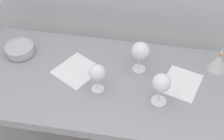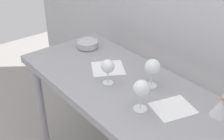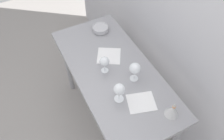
{
  "view_description": "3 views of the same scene",
  "coord_description": "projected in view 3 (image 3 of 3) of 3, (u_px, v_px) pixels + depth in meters",
  "views": [
    {
      "loc": [
        0.22,
        -1.09,
        2.07
      ],
      "look_at": [
        0.03,
        -0.0,
        0.97
      ],
      "focal_mm": 50.5,
      "sensor_mm": 36.0,
      "label": 1
    },
    {
      "loc": [
        1.08,
        -0.95,
        1.82
      ],
      "look_at": [
        -0.04,
        -0.03,
        0.97
      ],
      "focal_mm": 45.17,
      "sensor_mm": 36.0,
      "label": 2
    },
    {
      "loc": [
        1.07,
        -0.57,
        2.37
      ],
      "look_at": [
        0.02,
        -0.03,
        0.94
      ],
      "focal_mm": 35.98,
      "sensor_mm": 36.0,
      "label": 3
    }
  ],
  "objects": [
    {
      "name": "ground_plane",
      "position": [
        113.0,
        119.0,
        2.6
      ],
      "size": [
        6.0,
        6.0,
        0.0
      ],
      "primitive_type": "plane",
      "color": "#99948F"
    },
    {
      "name": "steel_counter",
      "position": [
        113.0,
        78.0,
        1.99
      ],
      "size": [
        1.4,
        0.65,
        0.9
      ],
      "color": "gray",
      "rests_on": "ground_plane"
    },
    {
      "name": "wine_glass_near_center",
      "position": [
        104.0,
        62.0,
        1.82
      ],
      "size": [
        0.08,
        0.08,
        0.16
      ],
      "color": "white",
      "rests_on": "steel_counter"
    },
    {
      "name": "decanter_funnel",
      "position": [
        173.0,
        111.0,
        1.6
      ],
      "size": [
        0.1,
        0.1,
        0.14
      ],
      "color": "silver",
      "rests_on": "steel_counter"
    },
    {
      "name": "tasting_bowl",
      "position": [
        101.0,
        29.0,
        2.2
      ],
      "size": [
        0.16,
        0.16,
        0.05
      ],
      "color": "#4C4C4C",
      "rests_on": "steel_counter"
    },
    {
      "name": "wine_glass_far_right",
      "position": [
        135.0,
        69.0,
        1.75
      ],
      "size": [
        0.09,
        0.09,
        0.17
      ],
      "color": "white",
      "rests_on": "steel_counter"
    },
    {
      "name": "back_wall",
      "position": [
        170.0,
        15.0,
        1.74
      ],
      "size": [
        3.8,
        0.04,
        2.6
      ],
      "primitive_type": "cube",
      "color": "#B5B5BA",
      "rests_on": "ground_plane"
    },
    {
      "name": "wine_glass_near_right",
      "position": [
        119.0,
        90.0,
        1.63
      ],
      "size": [
        0.09,
        0.09,
        0.17
      ],
      "color": "white",
      "rests_on": "steel_counter"
    },
    {
      "name": "tasting_sheet_lower",
      "position": [
        141.0,
        102.0,
        1.7
      ],
      "size": [
        0.23,
        0.25,
        0.0
      ],
      "primitive_type": "cube",
      "rotation": [
        0.0,
        0.0,
        -0.31
      ],
      "color": "white",
      "rests_on": "steel_counter"
    },
    {
      "name": "tasting_sheet_upper",
      "position": [
        109.0,
        56.0,
        2.01
      ],
      "size": [
        0.27,
        0.28,
        0.0
      ],
      "primitive_type": "cube",
      "rotation": [
        0.0,
        0.0,
        -0.53
      ],
      "color": "white",
      "rests_on": "steel_counter"
    }
  ]
}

